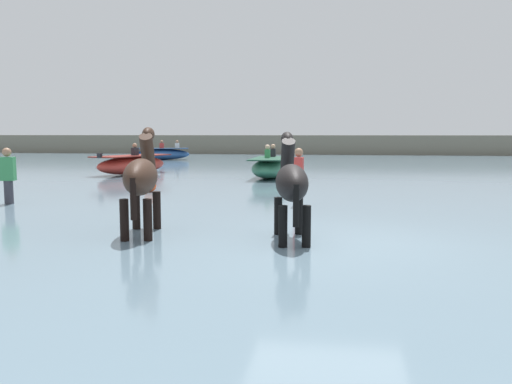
{
  "coord_description": "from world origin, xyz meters",
  "views": [
    {
      "loc": [
        0.11,
        -7.93,
        1.96
      ],
      "look_at": [
        -1.41,
        1.99,
        0.85
      ],
      "focal_mm": 37.21,
      "sensor_mm": 36.0,
      "label": 1
    }
  ],
  "objects_px": {
    "horse_lead_black": "(291,185)",
    "boat_mid_channel": "(132,165)",
    "boat_distant_west": "(270,168)",
    "person_wading_close": "(298,182)",
    "boat_near_starboard": "(162,154)",
    "horse_trailing_dark_bay": "(142,180)",
    "channel_buoy": "(150,186)",
    "person_onlooker_left": "(8,181)"
  },
  "relations": [
    {
      "from": "horse_lead_black",
      "to": "boat_mid_channel",
      "type": "bearing_deg",
      "value": 121.44
    },
    {
      "from": "boat_distant_west",
      "to": "person_wading_close",
      "type": "relative_size",
      "value": 2.03
    },
    {
      "from": "boat_near_starboard",
      "to": "person_wading_close",
      "type": "height_order",
      "value": "person_wading_close"
    },
    {
      "from": "horse_trailing_dark_bay",
      "to": "boat_mid_channel",
      "type": "distance_m",
      "value": 12.92
    },
    {
      "from": "horse_trailing_dark_bay",
      "to": "person_wading_close",
      "type": "bearing_deg",
      "value": 59.79
    },
    {
      "from": "horse_trailing_dark_bay",
      "to": "channel_buoy",
      "type": "bearing_deg",
      "value": 108.87
    },
    {
      "from": "horse_trailing_dark_bay",
      "to": "person_wading_close",
      "type": "xyz_separation_m",
      "value": [
        2.24,
        3.84,
        -0.35
      ]
    },
    {
      "from": "boat_mid_channel",
      "to": "channel_buoy",
      "type": "height_order",
      "value": "boat_mid_channel"
    },
    {
      "from": "person_onlooker_left",
      "to": "person_wading_close",
      "type": "bearing_deg",
      "value": 7.1
    },
    {
      "from": "boat_mid_channel",
      "to": "boat_near_starboard",
      "type": "bearing_deg",
      "value": 102.86
    },
    {
      "from": "horse_trailing_dark_bay",
      "to": "boat_distant_west",
      "type": "bearing_deg",
      "value": 86.42
    },
    {
      "from": "person_onlooker_left",
      "to": "channel_buoy",
      "type": "bearing_deg",
      "value": 50.57
    },
    {
      "from": "boat_distant_west",
      "to": "channel_buoy",
      "type": "bearing_deg",
      "value": -117.9
    },
    {
      "from": "person_onlooker_left",
      "to": "person_wading_close",
      "type": "xyz_separation_m",
      "value": [
        6.59,
        0.82,
        0.0
      ]
    },
    {
      "from": "boat_distant_west",
      "to": "person_wading_close",
      "type": "bearing_deg",
      "value": -77.72
    },
    {
      "from": "boat_near_starboard",
      "to": "boat_distant_west",
      "type": "relative_size",
      "value": 1.07
    },
    {
      "from": "channel_buoy",
      "to": "person_wading_close",
      "type": "bearing_deg",
      "value": -25.63
    },
    {
      "from": "channel_buoy",
      "to": "boat_mid_channel",
      "type": "bearing_deg",
      "value": 115.88
    },
    {
      "from": "boat_mid_channel",
      "to": "person_onlooker_left",
      "type": "height_order",
      "value": "person_onlooker_left"
    },
    {
      "from": "person_onlooker_left",
      "to": "boat_distant_west",
      "type": "bearing_deg",
      "value": 57.59
    },
    {
      "from": "person_wading_close",
      "to": "channel_buoy",
      "type": "relative_size",
      "value": 2.12
    },
    {
      "from": "boat_mid_channel",
      "to": "channel_buoy",
      "type": "distance_m",
      "value": 6.72
    },
    {
      "from": "horse_lead_black",
      "to": "person_onlooker_left",
      "type": "relative_size",
      "value": 1.22
    },
    {
      "from": "horse_lead_black",
      "to": "person_onlooker_left",
      "type": "bearing_deg",
      "value": 155.24
    },
    {
      "from": "horse_lead_black",
      "to": "boat_distant_west",
      "type": "xyz_separation_m",
      "value": [
        -1.72,
        11.07,
        -0.46
      ]
    },
    {
      "from": "person_wading_close",
      "to": "boat_mid_channel",
      "type": "bearing_deg",
      "value": 131.6
    },
    {
      "from": "boat_near_starboard",
      "to": "boat_mid_channel",
      "type": "bearing_deg",
      "value": -77.14
    },
    {
      "from": "boat_distant_west",
      "to": "boat_mid_channel",
      "type": "bearing_deg",
      "value": 170.32
    },
    {
      "from": "horse_trailing_dark_bay",
      "to": "person_onlooker_left",
      "type": "distance_m",
      "value": 5.31
    },
    {
      "from": "horse_lead_black",
      "to": "horse_trailing_dark_bay",
      "type": "xyz_separation_m",
      "value": [
        -2.41,
        0.1,
        0.05
      ]
    },
    {
      "from": "horse_trailing_dark_bay",
      "to": "horse_lead_black",
      "type": "bearing_deg",
      "value": -2.44
    },
    {
      "from": "boat_near_starboard",
      "to": "person_onlooker_left",
      "type": "bearing_deg",
      "value": -81.14
    },
    {
      "from": "boat_mid_channel",
      "to": "boat_distant_west",
      "type": "height_order",
      "value": "boat_mid_channel"
    },
    {
      "from": "horse_lead_black",
      "to": "channel_buoy",
      "type": "relative_size",
      "value": 2.58
    },
    {
      "from": "person_wading_close",
      "to": "horse_lead_black",
      "type": "bearing_deg",
      "value": -87.48
    },
    {
      "from": "horse_lead_black",
      "to": "channel_buoy",
      "type": "xyz_separation_m",
      "value": [
        -4.42,
        5.98,
        -0.66
      ]
    },
    {
      "from": "horse_trailing_dark_bay",
      "to": "boat_near_starboard",
      "type": "height_order",
      "value": "horse_trailing_dark_bay"
    },
    {
      "from": "boat_mid_channel",
      "to": "person_wading_close",
      "type": "xyz_separation_m",
      "value": [
        7.18,
        -8.08,
        0.15
      ]
    },
    {
      "from": "boat_distant_west",
      "to": "channel_buoy",
      "type": "height_order",
      "value": "boat_distant_west"
    },
    {
      "from": "boat_distant_west",
      "to": "channel_buoy",
      "type": "relative_size",
      "value": 4.31
    },
    {
      "from": "horse_lead_black",
      "to": "person_onlooker_left",
      "type": "distance_m",
      "value": 7.46
    },
    {
      "from": "horse_lead_black",
      "to": "person_wading_close",
      "type": "xyz_separation_m",
      "value": [
        -0.17,
        3.94,
        -0.31
      ]
    }
  ]
}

